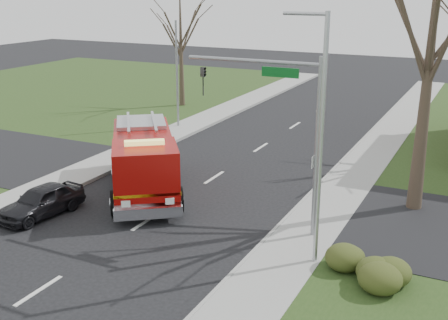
% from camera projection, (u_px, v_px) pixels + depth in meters
% --- Properties ---
extents(ground, '(120.00, 120.00, 0.00)m').
position_uv_depth(ground, '(146.00, 221.00, 22.64)').
color(ground, black).
rests_on(ground, ground).
extents(sidewalk_right, '(2.40, 80.00, 0.15)m').
position_uv_depth(sidewalk_right, '(292.00, 250.00, 20.01)').
color(sidewalk_right, gray).
rests_on(sidewalk_right, ground).
extents(sidewalk_left, '(2.40, 80.00, 0.15)m').
position_uv_depth(sidewalk_left, '(31.00, 195.00, 25.24)').
color(sidewalk_left, gray).
rests_on(sidewalk_left, ground).
extents(hedge_corner, '(2.80, 2.00, 0.90)m').
position_uv_depth(hedge_corner, '(365.00, 266.00, 17.82)').
color(hedge_corner, '#2B3A15').
rests_on(hedge_corner, lawn_right).
extents(bare_tree_near, '(6.00, 6.00, 12.00)m').
position_uv_depth(bare_tree_near, '(433.00, 32.00, 21.56)').
color(bare_tree_near, '#382A21').
rests_on(bare_tree_near, ground).
extents(bare_tree_left, '(4.50, 4.50, 9.00)m').
position_uv_depth(bare_tree_left, '(181.00, 34.00, 42.32)').
color(bare_tree_left, '#382A21').
rests_on(bare_tree_left, ground).
extents(traffic_signal_mast, '(5.29, 0.18, 6.80)m').
position_uv_depth(traffic_signal_mast, '(284.00, 113.00, 20.33)').
color(traffic_signal_mast, gray).
rests_on(traffic_signal_mast, ground).
extents(streetlight_pole, '(1.48, 0.16, 8.40)m').
position_uv_depth(streetlight_pole, '(319.00, 135.00, 17.85)').
color(streetlight_pole, '#B7BABF').
rests_on(streetlight_pole, ground).
extents(utility_pole_far, '(0.14, 0.14, 7.00)m').
position_uv_depth(utility_pole_far, '(177.00, 75.00, 36.45)').
color(utility_pole_far, gray).
rests_on(utility_pole_far, ground).
extents(fire_engine, '(6.75, 7.89, 3.15)m').
position_uv_depth(fire_engine, '(144.00, 163.00, 25.38)').
color(fire_engine, '#8D0906').
rests_on(fire_engine, ground).
extents(parked_car_maroon, '(2.01, 3.94, 1.28)m').
position_uv_depth(parked_car_maroon, '(41.00, 201.00, 23.05)').
color(parked_car_maroon, black).
rests_on(parked_car_maroon, ground).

